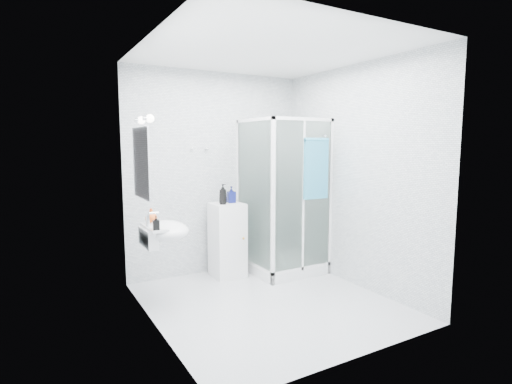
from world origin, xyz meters
TOP-DOWN VIEW (x-y plane):
  - room at (0.00, 0.00)m, footprint 2.40×2.60m
  - shower_enclosure at (0.67, 0.77)m, footprint 0.90×0.95m
  - wall_basin at (-0.99, 0.45)m, footprint 0.46×0.56m
  - mirror at (-1.19, 0.45)m, footprint 0.02×0.60m
  - vanity_lights at (-1.14, 0.45)m, footprint 0.10×0.40m
  - wall_hooks at (-0.25, 1.26)m, footprint 0.23×0.06m
  - storage_cabinet at (0.01, 1.00)m, footprint 0.39×0.42m
  - hand_towel at (0.91, 0.36)m, footprint 0.35×0.05m
  - shampoo_bottle_a at (-0.07, 0.97)m, footprint 0.13×0.13m
  - shampoo_bottle_b at (0.08, 1.04)m, footprint 0.11×0.11m
  - soap_dispenser_orange at (-1.06, 0.60)m, footprint 0.14×0.14m
  - soap_dispenser_black at (-1.11, 0.26)m, footprint 0.07×0.07m

SIDE VIEW (x-z plane):
  - shower_enclosure at x=0.67m, z-range -0.55..1.45m
  - storage_cabinet at x=0.01m, z-range 0.00..0.94m
  - wall_basin at x=-0.99m, z-range 0.62..0.97m
  - soap_dispenser_black at x=-1.11m, z-range 0.86..1.00m
  - soap_dispenser_orange at x=-1.06m, z-range 0.86..1.02m
  - shampoo_bottle_b at x=0.08m, z-range 0.94..1.15m
  - shampoo_bottle_a at x=-0.07m, z-range 0.94..1.19m
  - room at x=0.00m, z-range 0.00..2.60m
  - hand_towel at x=0.91m, z-range 1.03..1.77m
  - mirror at x=-1.19m, z-range 1.15..1.85m
  - wall_hooks at x=-0.25m, z-range 1.60..1.64m
  - vanity_lights at x=-1.14m, z-range 1.88..1.96m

